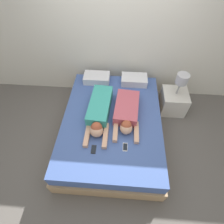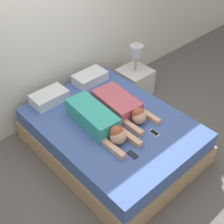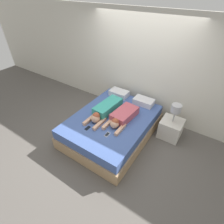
% 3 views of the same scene
% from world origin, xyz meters
% --- Properties ---
extents(ground_plane, '(12.00, 12.00, 0.00)m').
position_xyz_m(ground_plane, '(0.00, 0.00, 0.00)').
color(ground_plane, '#5B5651').
extents(wall_back, '(12.00, 0.06, 2.60)m').
position_xyz_m(wall_back, '(0.00, 1.24, 1.30)').
color(wall_back, beige).
rests_on(wall_back, ground_plane).
extents(bed, '(1.67, 2.19, 0.53)m').
position_xyz_m(bed, '(0.00, 0.00, 0.26)').
color(bed, tan).
rests_on(bed, ground_plane).
extents(pillow_head_left, '(0.49, 0.30, 0.15)m').
position_xyz_m(pillow_head_left, '(-0.36, 0.89, 0.60)').
color(pillow_head_left, silver).
rests_on(pillow_head_left, bed).
extents(pillow_head_right, '(0.49, 0.30, 0.15)m').
position_xyz_m(pillow_head_right, '(0.36, 0.89, 0.60)').
color(pillow_head_right, silver).
rests_on(pillow_head_right, bed).
extents(person_left, '(0.37, 1.11, 0.23)m').
position_xyz_m(person_left, '(-0.21, 0.03, 0.64)').
color(person_left, teal).
rests_on(person_left, bed).
extents(person_right, '(0.42, 0.97, 0.22)m').
position_xyz_m(person_right, '(0.23, 0.06, 0.62)').
color(person_right, '#B24C59').
rests_on(person_right, bed).
extents(cell_phone_left, '(0.07, 0.13, 0.01)m').
position_xyz_m(cell_phone_left, '(-0.22, -0.59, 0.54)').
color(cell_phone_left, black).
rests_on(cell_phone_left, bed).
extents(cell_phone_right, '(0.07, 0.13, 0.01)m').
position_xyz_m(cell_phone_right, '(0.23, -0.52, 0.54)').
color(cell_phone_right, silver).
rests_on(cell_phone_right, bed).
extents(nightstand, '(0.48, 0.48, 0.91)m').
position_xyz_m(nightstand, '(1.18, 0.73, 0.27)').
color(nightstand, beige).
rests_on(nightstand, ground_plane).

